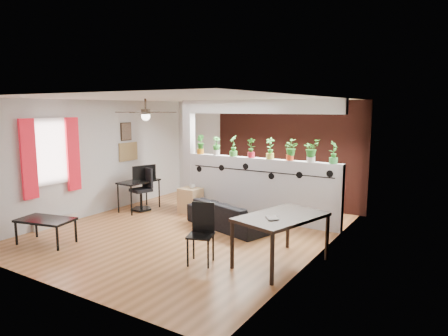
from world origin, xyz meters
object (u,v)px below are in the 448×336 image
Objects in this scene: potted_plant_5 at (290,149)px; dining_table at (281,221)px; potted_plant_7 at (334,152)px; potted_plant_0 at (200,144)px; potted_plant_4 at (270,148)px; coffee_table at (46,221)px; potted_plant_1 at (216,145)px; computer_desk at (139,183)px; sofa at (228,215)px; potted_plant_3 at (251,147)px; folding_chair at (202,227)px; potted_plant_2 at (233,145)px; potted_plant_6 at (311,150)px; ceiling_fan at (146,113)px; office_chair at (143,192)px; cube_shelf at (190,200)px; cup at (192,186)px.

potted_plant_5 is 2.41m from dining_table.
dining_table is (0.76, -2.11, -0.88)m from potted_plant_5.
potted_plant_0 is at bearing 180.00° from potted_plant_7.
potted_plant_4 is 0.42× the size of coffee_table.
coffee_table is at bearing -112.09° from potted_plant_1.
potted_plant_5 is 0.43× the size of computer_desk.
potted_plant_4 is 0.26× the size of sofa.
potted_plant_3 is 2.92m from folding_chair.
sofa is 1.76× the size of computer_desk.
potted_plant_2 is 3.12m from dining_table.
potted_plant_4 is 1.00× the size of potted_plant_6.
potted_plant_6 is (0.90, 0.00, 0.00)m from potted_plant_4.
ceiling_fan is at bearing -135.41° from potted_plant_4.
potted_plant_5 is 2.88m from folding_chair.
potted_plant_0 is at bearing 34.09° from office_chair.
folding_chair is (-1.24, -2.68, -1.02)m from potted_plant_7.
potted_plant_2 is 3.04m from folding_chair.
folding_chair is at bearing -30.75° from computer_desk.
potted_plant_3 is (0.45, 0.00, -0.02)m from potted_plant_2.
office_chair is at bearing -156.50° from cube_shelf.
computer_desk is (-1.17, -0.47, 0.36)m from cube_shelf.
potted_plant_4 is 1.03× the size of potted_plant_7.
folding_chair is (1.97, -2.34, 0.27)m from cube_shelf.
sofa is at bearing -92.34° from potted_plant_3.
potted_plant_6 is at bearing 33.41° from ceiling_fan.
cup is (-1.36, -0.34, -0.95)m from potted_plant_3.
folding_chair reaches higher than coffee_table.
potted_plant_0 reaches higher than cup.
coffee_table is at bearing 65.40° from sofa.
dining_table is at bearing 18.81° from coffee_table.
dining_table is at bearing -17.06° from computer_desk.
office_chair is 4.37m from dining_table.
coffee_table is (-1.40, -3.46, -1.16)m from potted_plant_1.
potted_plant_6 is (1.81, 0.00, -0.00)m from potted_plant_2.
office_chair is (-1.13, -0.77, -1.15)m from potted_plant_0.
potted_plant_2 reaches higher than office_chair.
coffee_table is (-1.86, -3.46, -1.19)m from potted_plant_2.
potted_plant_6 is 2.90m from cup.
dining_table is (2.56, -2.11, -0.87)m from potted_plant_1.
coffee_table is at bearing -106.93° from cup.
office_chair reaches higher than folding_chair.
potted_plant_0 is 1.74m from computer_desk.
computer_desk is at bearing -168.38° from potted_plant_6.
potted_plant_1 is 0.39× the size of coffee_table.
potted_plant_2 is at bearing 180.00° from potted_plant_3.
sofa is at bearing -136.32° from potted_plant_5.
potted_plant_7 is at bearing -0.00° from potted_plant_4.
potted_plant_6 is at bearing 73.51° from folding_chair.
potted_plant_7 is 4.51m from office_chair.
potted_plant_7 is at bearing 10.46° from computer_desk.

